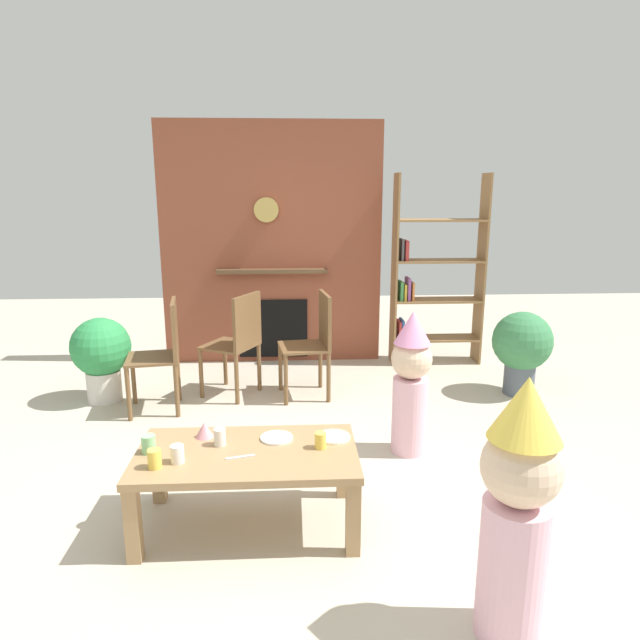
% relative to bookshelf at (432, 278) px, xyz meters
% --- Properties ---
extents(ground_plane, '(12.00, 12.00, 0.00)m').
position_rel_bookshelf_xyz_m(ground_plane, '(-1.38, -2.40, -0.88)').
color(ground_plane, '#BCB29E').
extents(brick_fireplace_feature, '(2.20, 0.28, 2.40)m').
position_rel_bookshelf_xyz_m(brick_fireplace_feature, '(-1.61, 0.20, 0.31)').
color(brick_fireplace_feature, brown).
rests_on(brick_fireplace_feature, ground_plane).
extents(bookshelf, '(0.90, 0.28, 1.90)m').
position_rel_bookshelf_xyz_m(bookshelf, '(0.00, 0.00, 0.00)').
color(bookshelf, olive).
rests_on(bookshelf, ground_plane).
extents(coffee_table, '(1.15, 0.62, 0.43)m').
position_rel_bookshelf_xyz_m(coffee_table, '(-1.66, -2.79, -0.52)').
color(coffee_table, '#9E7A51').
rests_on(coffee_table, ground_plane).
extents(paper_cup_near_left, '(0.07, 0.07, 0.09)m').
position_rel_bookshelf_xyz_m(paper_cup_near_left, '(-2.09, -2.95, -0.40)').
color(paper_cup_near_left, '#F2CC4C').
rests_on(paper_cup_near_left, coffee_table).
extents(paper_cup_near_right, '(0.06, 0.06, 0.09)m').
position_rel_bookshelf_xyz_m(paper_cup_near_right, '(-1.27, -2.78, -0.41)').
color(paper_cup_near_right, '#F2CC4C').
rests_on(paper_cup_near_right, coffee_table).
extents(paper_cup_center, '(0.06, 0.06, 0.09)m').
position_rel_bookshelf_xyz_m(paper_cup_center, '(-1.80, -2.72, -0.40)').
color(paper_cup_center, silver).
rests_on(paper_cup_center, coffee_table).
extents(paper_cup_far_left, '(0.07, 0.07, 0.09)m').
position_rel_bookshelf_xyz_m(paper_cup_far_left, '(-2.16, -2.78, -0.40)').
color(paper_cup_far_left, '#8CD18C').
rests_on(paper_cup_far_left, coffee_table).
extents(paper_cup_far_right, '(0.07, 0.07, 0.09)m').
position_rel_bookshelf_xyz_m(paper_cup_far_right, '(-1.99, -2.90, -0.41)').
color(paper_cup_far_right, silver).
rests_on(paper_cup_far_right, coffee_table).
extents(paper_plate_front, '(0.18, 0.18, 0.01)m').
position_rel_bookshelf_xyz_m(paper_plate_front, '(-1.50, -2.66, -0.44)').
color(paper_plate_front, white).
rests_on(paper_plate_front, coffee_table).
extents(paper_plate_rear, '(0.18, 0.18, 0.01)m').
position_rel_bookshelf_xyz_m(paper_plate_rear, '(-1.19, -2.66, -0.44)').
color(paper_plate_rear, white).
rests_on(paper_plate_rear, coffee_table).
extents(birthday_cake_slice, '(0.10, 0.10, 0.09)m').
position_rel_bookshelf_xyz_m(birthday_cake_slice, '(-1.90, -2.61, -0.41)').
color(birthday_cake_slice, pink).
rests_on(birthday_cake_slice, coffee_table).
extents(table_fork, '(0.15, 0.05, 0.01)m').
position_rel_bookshelf_xyz_m(table_fork, '(-1.68, -2.86, -0.45)').
color(table_fork, silver).
rests_on(table_fork, coffee_table).
extents(child_with_cone_hat, '(0.30, 0.30, 1.10)m').
position_rel_bookshelf_xyz_m(child_with_cone_hat, '(-0.56, -3.60, -0.30)').
color(child_with_cone_hat, '#EAB2C6').
rests_on(child_with_cone_hat, ground_plane).
extents(child_in_pink, '(0.27, 0.27, 0.98)m').
position_rel_bookshelf_xyz_m(child_in_pink, '(-0.63, -1.99, -0.36)').
color(child_in_pink, '#EAB2C6').
rests_on(child_in_pink, ground_plane).
extents(dining_chair_left, '(0.46, 0.46, 0.90)m').
position_rel_bookshelf_xyz_m(dining_chair_left, '(-2.44, -1.15, -0.37)').
color(dining_chair_left, brown).
rests_on(dining_chair_left, ground_plane).
extents(dining_chair_middle, '(0.54, 0.54, 0.90)m').
position_rel_bookshelf_xyz_m(dining_chair_middle, '(-1.87, -0.87, -0.37)').
color(dining_chair_middle, brown).
rests_on(dining_chair_middle, ground_plane).
extents(dining_chair_right, '(0.45, 0.45, 0.90)m').
position_rel_bookshelf_xyz_m(dining_chair_right, '(-1.23, -0.90, -0.37)').
color(dining_chair_right, brown).
rests_on(dining_chair_right, ground_plane).
extents(potted_plant_tall, '(0.51, 0.51, 0.73)m').
position_rel_bookshelf_xyz_m(potted_plant_tall, '(0.56, -0.95, -0.45)').
color(potted_plant_tall, '#4C5660').
rests_on(potted_plant_tall, ground_plane).
extents(potted_plant_short, '(0.49, 0.49, 0.72)m').
position_rel_bookshelf_xyz_m(potted_plant_short, '(-3.00, -0.93, -0.46)').
color(potted_plant_short, beige).
rests_on(potted_plant_short, ground_plane).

